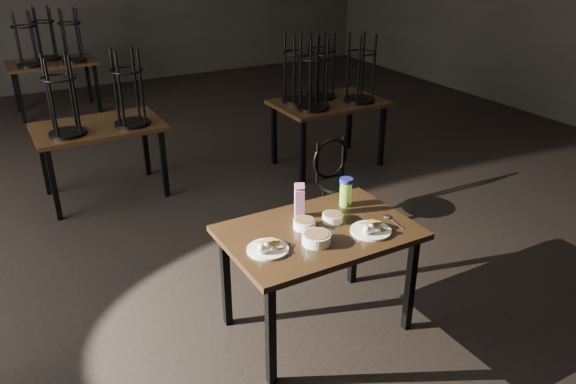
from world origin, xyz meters
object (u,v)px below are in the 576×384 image
main_table (319,240)px  bentwood_chair (337,177)px  juice_carton (299,201)px  water_bottle (346,192)px

main_table → bentwood_chair: size_ratio=1.49×
main_table → juice_carton: (-0.02, 0.22, 0.19)m
juice_carton → main_table: bearing=-85.3°
main_table → bentwood_chair: bearing=51.4°
water_bottle → main_table: bearing=-149.1°
bentwood_chair → water_bottle: bearing=-125.5°
main_table → juice_carton: bearing=94.7°
juice_carton → water_bottle: size_ratio=1.21×
bentwood_chair → juice_carton: bearing=-139.2°
main_table → water_bottle: water_bottle is taller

